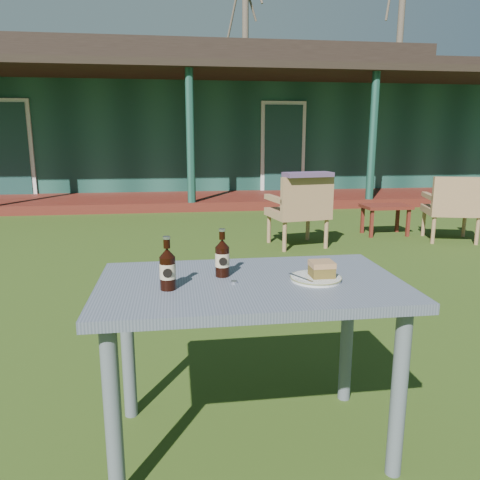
{
  "coord_description": "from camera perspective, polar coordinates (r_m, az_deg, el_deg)",
  "views": [
    {
      "loc": [
        -0.29,
        -3.35,
        1.28
      ],
      "look_at": [
        0.0,
        -1.3,
        0.82
      ],
      "focal_mm": 35.0,
      "sensor_mm": 36.0,
      "label": 1
    }
  ],
  "objects": [
    {
      "name": "ground",
      "position": [
        3.6,
        -2.89,
        -8.35
      ],
      "size": [
        80.0,
        80.0,
        0.0
      ],
      "primitive_type": "plane",
      "color": "#334916"
    },
    {
      "name": "pavilion",
      "position": [
        12.75,
        -6.85,
        13.86
      ],
      "size": [
        15.8,
        8.3,
        3.45
      ],
      "color": "#1A4439",
      "rests_on": "ground"
    },
    {
      "name": "tree_mid",
      "position": [
        22.37,
        0.66,
        21.4
      ],
      "size": [
        0.28,
        0.28,
        9.5
      ],
      "primitive_type": "cylinder",
      "color": "brown",
      "rests_on": "ground"
    },
    {
      "name": "tree_right",
      "position": [
        22.97,
        18.92,
        22.43
      ],
      "size": [
        0.28,
        0.28,
        11.0
      ],
      "primitive_type": "cylinder",
      "color": "brown",
      "rests_on": "ground"
    },
    {
      "name": "cafe_table",
      "position": [
        1.89,
        1.26,
        -7.91
      ],
      "size": [
        1.2,
        0.7,
        0.72
      ],
      "color": "#545B69",
      "rests_on": "ground"
    },
    {
      "name": "plate",
      "position": [
        1.89,
        9.23,
        -4.62
      ],
      "size": [
        0.2,
        0.2,
        0.01
      ],
      "color": "silver",
      "rests_on": "cafe_table"
    },
    {
      "name": "cake_slice",
      "position": [
        1.89,
        9.93,
        -3.47
      ],
      "size": [
        0.09,
        0.09,
        0.06
      ],
      "color": "brown",
      "rests_on": "plate"
    },
    {
      "name": "fork",
      "position": [
        1.86,
        7.4,
        -4.58
      ],
      "size": [
        0.07,
        0.13,
        0.0
      ],
      "primitive_type": "cube",
      "rotation": [
        0.0,
        0.0,
        0.45
      ],
      "color": "silver",
      "rests_on": "plate"
    },
    {
      "name": "cola_bottle_near",
      "position": [
        1.9,
        -2.17,
        -2.14
      ],
      "size": [
        0.06,
        0.06,
        0.2
      ],
      "color": "black",
      "rests_on": "cafe_table"
    },
    {
      "name": "cola_bottle_far",
      "position": [
        1.76,
        -8.82,
        -3.44
      ],
      "size": [
        0.06,
        0.06,
        0.2
      ],
      "color": "black",
      "rests_on": "cafe_table"
    },
    {
      "name": "bottle_cap",
      "position": [
        1.83,
        -0.73,
        -5.14
      ],
      "size": [
        0.03,
        0.03,
        0.01
      ],
      "primitive_type": "cylinder",
      "color": "silver",
      "rests_on": "cafe_table"
    },
    {
      "name": "armchair_left",
      "position": [
        5.51,
        7.38,
        3.98
      ],
      "size": [
        0.71,
        0.68,
        0.84
      ],
      "color": "#9E754F",
      "rests_on": "ground"
    },
    {
      "name": "armchair_right",
      "position": [
        6.33,
        24.59,
        3.9
      ],
      "size": [
        0.73,
        0.7,
        0.81
      ],
      "color": "#9E754F",
      "rests_on": "ground"
    },
    {
      "name": "floral_throw",
      "position": [
        5.32,
        8.29,
        7.91
      ],
      "size": [
        0.58,
        0.32,
        0.05
      ],
      "primitive_type": "cube",
      "rotation": [
        0.0,
        0.0,
        3.31
      ],
      "color": "#573E62",
      "rests_on": "armchair_left"
    },
    {
      "name": "side_table",
      "position": [
        6.47,
        17.33,
        3.58
      ],
      "size": [
        0.6,
        0.4,
        0.4
      ],
      "color": "#5D1E16",
      "rests_on": "ground"
    }
  ]
}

